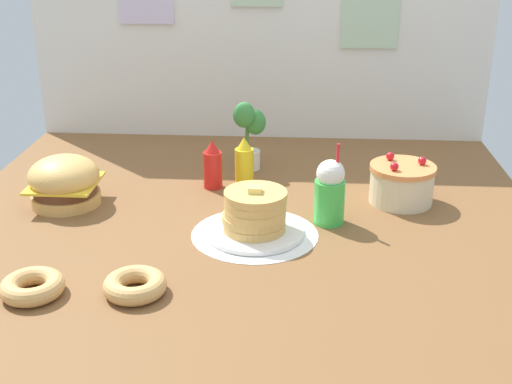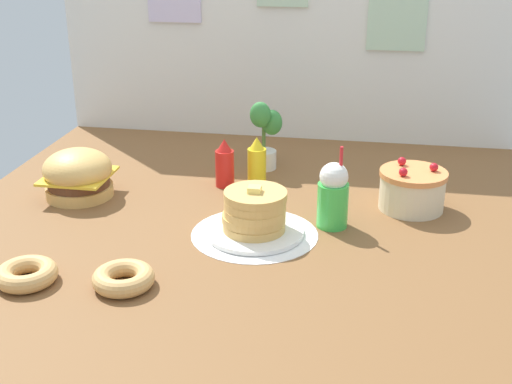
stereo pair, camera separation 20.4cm
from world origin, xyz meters
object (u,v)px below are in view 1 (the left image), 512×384
burger (64,182)px  mustard_bottle (244,162)px  potted_plant (248,132)px  layer_cake (402,183)px  donut_pink_glaze (32,286)px  pancake_stack (255,215)px  donut_chocolate (135,285)px  cream_soda_cup (330,192)px  ketchup_bottle (213,166)px

burger → mustard_bottle: (0.60, 0.23, 0.00)m
burger → potted_plant: 0.72m
mustard_bottle → burger: bearing=-159.1°
layer_cake → donut_pink_glaze: (-1.04, -0.69, -0.04)m
layer_cake → pancake_stack: bearing=-149.3°
layer_cake → donut_pink_glaze: size_ratio=1.34×
layer_cake → donut_chocolate: layer_cake is taller
cream_soda_cup → donut_pink_glaze: (-0.79, -0.50, -0.08)m
burger → donut_chocolate: (0.38, -0.57, -0.06)m
pancake_stack → mustard_bottle: mustard_bottle is taller
pancake_stack → ketchup_bottle: ketchup_bottle is taller
pancake_stack → potted_plant: size_ratio=1.11×
pancake_stack → donut_chocolate: bearing=-127.8°
pancake_stack → mustard_bottle: (-0.07, 0.43, 0.02)m
donut_pink_glaze → donut_chocolate: 0.27m
layer_cake → potted_plant: 0.64m
layer_cake → donut_chocolate: 1.02m
layer_cake → donut_chocolate: (-0.78, -0.66, -0.04)m
burger → mustard_bottle: mustard_bottle is taller
donut_chocolate → burger: bearing=123.3°
mustard_bottle → pancake_stack: bearing=-81.0°
ketchup_bottle → layer_cake: bearing=-8.0°
pancake_stack → mustard_bottle: size_ratio=1.70×
burger → ketchup_bottle: (0.49, 0.19, 0.00)m
pancake_stack → donut_pink_glaze: (-0.56, -0.40, -0.04)m
layer_cake → mustard_bottle: size_ratio=1.25×
cream_soda_cup → potted_plant: potted_plant is taller
cream_soda_cup → potted_plant: size_ratio=0.98×
layer_cake → ketchup_bottle: ketchup_bottle is taller
pancake_stack → donut_pink_glaze: 0.69m
pancake_stack → mustard_bottle: 0.43m
layer_cake → potted_plant: bearing=151.5°
mustard_bottle → potted_plant: potted_plant is taller
potted_plant → layer_cake: bearing=-28.5°
ketchup_bottle → donut_chocolate: (-0.11, -0.76, -0.06)m
layer_cake → potted_plant: (-0.56, 0.30, 0.08)m
ketchup_bottle → mustard_bottle: (0.11, 0.04, 0.00)m
cream_soda_cup → pancake_stack: bearing=-155.7°
layer_cake → ketchup_bottle: 0.67m
cream_soda_cup → donut_chocolate: cream_soda_cup is taller
cream_soda_cup → burger: bearing=174.1°
ketchup_bottle → donut_chocolate: ketchup_bottle is taller
burger → donut_chocolate: 0.69m
donut_chocolate → potted_plant: 1.00m
cream_soda_cup → donut_chocolate: size_ratio=1.61×
potted_plant → burger: bearing=-146.6°
burger → cream_soda_cup: (0.90, -0.09, 0.02)m
donut_chocolate → potted_plant: bearing=77.0°
pancake_stack → cream_soda_cup: cream_soda_cup is taller
layer_cake → cream_soda_cup: (-0.25, -0.18, 0.04)m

